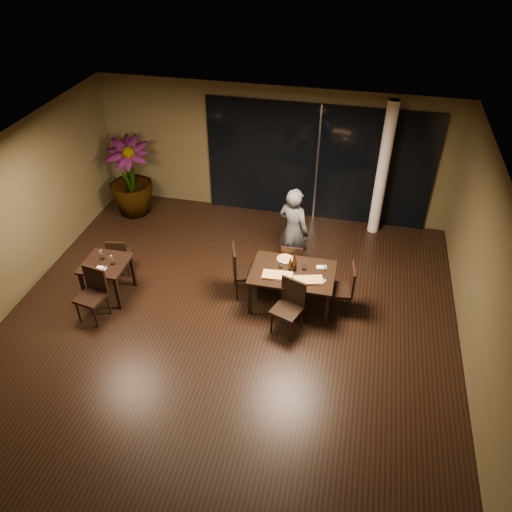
{
  "coord_description": "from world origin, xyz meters",
  "views": [
    {
      "loc": [
        1.91,
        -6.15,
        6.3
      ],
      "look_at": [
        0.34,
        0.72,
        1.05
      ],
      "focal_mm": 35.0,
      "sensor_mm": 36.0,
      "label": 1
    }
  ],
  "objects_px": {
    "chair_main_near": "(290,303)",
    "chair_main_left": "(241,269)",
    "diner": "(293,231)",
    "side_table": "(106,268)",
    "chair_main_right": "(345,287)",
    "chair_main_far": "(292,261)",
    "bottle_c": "(294,261)",
    "bottle_b": "(295,264)",
    "chair_side_near": "(93,291)",
    "main_table": "(293,275)",
    "chair_side_far": "(119,255)",
    "potted_plant": "(130,177)",
    "bottle_a": "(290,265)"
  },
  "relations": [
    {
      "from": "bottle_a",
      "to": "chair_main_left",
      "type": "bearing_deg",
      "value": 175.91
    },
    {
      "from": "chair_side_near",
      "to": "bottle_c",
      "type": "distance_m",
      "value": 3.6
    },
    {
      "from": "chair_side_near",
      "to": "bottle_a",
      "type": "relative_size",
      "value": 3.47
    },
    {
      "from": "chair_main_near",
      "to": "potted_plant",
      "type": "xyz_separation_m",
      "value": [
        -4.26,
        3.04,
        0.35
      ]
    },
    {
      "from": "bottle_c",
      "to": "chair_side_near",
      "type": "bearing_deg",
      "value": -160.42
    },
    {
      "from": "chair_main_left",
      "to": "chair_side_near",
      "type": "xyz_separation_m",
      "value": [
        -2.41,
        -1.16,
        -0.04
      ]
    },
    {
      "from": "main_table",
      "to": "side_table",
      "type": "bearing_deg",
      "value": -171.63
    },
    {
      "from": "diner",
      "to": "potted_plant",
      "type": "xyz_separation_m",
      "value": [
        -4.02,
        1.34,
        -0.0
      ]
    },
    {
      "from": "bottle_a",
      "to": "main_table",
      "type": "bearing_deg",
      "value": -15.06
    },
    {
      "from": "chair_main_right",
      "to": "bottle_b",
      "type": "xyz_separation_m",
      "value": [
        -0.92,
        -0.0,
        0.36
      ]
    },
    {
      "from": "bottle_a",
      "to": "bottle_c",
      "type": "relative_size",
      "value": 0.99
    },
    {
      "from": "chair_main_left",
      "to": "diner",
      "type": "height_order",
      "value": "diner"
    },
    {
      "from": "main_table",
      "to": "chair_side_near",
      "type": "height_order",
      "value": "chair_side_near"
    },
    {
      "from": "chair_main_right",
      "to": "chair_side_near",
      "type": "relative_size",
      "value": 0.98
    },
    {
      "from": "chair_main_far",
      "to": "chair_side_near",
      "type": "height_order",
      "value": "chair_side_near"
    },
    {
      "from": "chair_main_far",
      "to": "chair_side_near",
      "type": "distance_m",
      "value": 3.69
    },
    {
      "from": "potted_plant",
      "to": "chair_main_right",
      "type": "bearing_deg",
      "value": -24.73
    },
    {
      "from": "chair_main_left",
      "to": "chair_side_near",
      "type": "height_order",
      "value": "chair_main_left"
    },
    {
      "from": "chair_main_near",
      "to": "bottle_b",
      "type": "relative_size",
      "value": 3.34
    },
    {
      "from": "chair_side_far",
      "to": "diner",
      "type": "distance_m",
      "value": 3.45
    },
    {
      "from": "chair_main_far",
      "to": "diner",
      "type": "height_order",
      "value": "diner"
    },
    {
      "from": "chair_main_far",
      "to": "chair_main_near",
      "type": "xyz_separation_m",
      "value": [
        0.17,
        -1.27,
        0.06
      ]
    },
    {
      "from": "chair_side_far",
      "to": "side_table",
      "type": "bearing_deg",
      "value": 86.0
    },
    {
      "from": "side_table",
      "to": "diner",
      "type": "distance_m",
      "value": 3.6
    },
    {
      "from": "chair_main_left",
      "to": "bottle_c",
      "type": "bearing_deg",
      "value": -106.35
    },
    {
      "from": "chair_main_far",
      "to": "bottle_c",
      "type": "bearing_deg",
      "value": 100.53
    },
    {
      "from": "main_table",
      "to": "chair_main_left",
      "type": "relative_size",
      "value": 1.42
    },
    {
      "from": "bottle_c",
      "to": "diner",
      "type": "bearing_deg",
      "value": 100.42
    },
    {
      "from": "chair_main_left",
      "to": "bottle_c",
      "type": "distance_m",
      "value": 1.02
    },
    {
      "from": "main_table",
      "to": "bottle_b",
      "type": "bearing_deg",
      "value": 56.66
    },
    {
      "from": "chair_main_near",
      "to": "chair_main_left",
      "type": "distance_m",
      "value": 1.26
    },
    {
      "from": "diner",
      "to": "side_table",
      "type": "bearing_deg",
      "value": 49.6
    },
    {
      "from": "main_table",
      "to": "chair_side_far",
      "type": "bearing_deg",
      "value": 178.11
    },
    {
      "from": "side_table",
      "to": "chair_side_far",
      "type": "bearing_deg",
      "value": 95.3
    },
    {
      "from": "potted_plant",
      "to": "chair_main_near",
      "type": "bearing_deg",
      "value": -35.53
    },
    {
      "from": "chair_main_far",
      "to": "side_table",
      "type": "bearing_deg",
      "value": 17.28
    },
    {
      "from": "side_table",
      "to": "chair_main_far",
      "type": "xyz_separation_m",
      "value": [
        3.29,
        1.13,
        -0.12
      ]
    },
    {
      "from": "chair_main_near",
      "to": "main_table",
      "type": "bearing_deg",
      "value": 115.43
    },
    {
      "from": "chair_main_near",
      "to": "potted_plant",
      "type": "distance_m",
      "value": 5.24
    },
    {
      "from": "bottle_b",
      "to": "chair_main_right",
      "type": "bearing_deg",
      "value": 0.1
    },
    {
      "from": "bottle_c",
      "to": "potted_plant",
      "type": "bearing_deg",
      "value": 151.48
    },
    {
      "from": "main_table",
      "to": "bottle_b",
      "type": "relative_size",
      "value": 5.01
    },
    {
      "from": "bottle_b",
      "to": "chair_main_near",
      "type": "bearing_deg",
      "value": -87.02
    },
    {
      "from": "chair_main_near",
      "to": "chair_main_left",
      "type": "height_order",
      "value": "chair_main_left"
    },
    {
      "from": "chair_main_left",
      "to": "chair_main_right",
      "type": "height_order",
      "value": "chair_main_left"
    },
    {
      "from": "side_table",
      "to": "chair_main_right",
      "type": "distance_m",
      "value": 4.38
    },
    {
      "from": "chair_side_near",
      "to": "bottle_b",
      "type": "relative_size",
      "value": 3.31
    },
    {
      "from": "chair_main_right",
      "to": "bottle_c",
      "type": "height_order",
      "value": "bottle_c"
    },
    {
      "from": "chair_main_near",
      "to": "chair_main_right",
      "type": "xyz_separation_m",
      "value": [
        0.88,
        0.67,
        -0.02
      ]
    },
    {
      "from": "chair_main_far",
      "to": "chair_main_left",
      "type": "distance_m",
      "value": 1.03
    }
  ]
}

